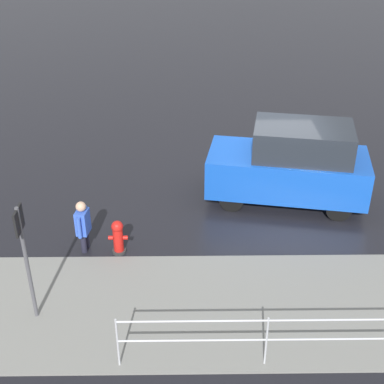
# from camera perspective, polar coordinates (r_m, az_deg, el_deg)

# --- Properties ---
(ground_plane) EXTENTS (60.00, 60.00, 0.00)m
(ground_plane) POSITION_cam_1_polar(r_m,az_deg,el_deg) (14.00, 7.94, -0.47)
(ground_plane) COLOR black
(kerb_strip) EXTENTS (24.00, 3.20, 0.04)m
(kerb_strip) POSITION_cam_1_polar(r_m,az_deg,el_deg) (10.64, 11.01, -11.88)
(kerb_strip) COLOR slate
(kerb_strip) RESTS_ON ground
(moving_hatchback) EXTENTS (4.14, 2.37, 2.06)m
(moving_hatchback) POSITION_cam_1_polar(r_m,az_deg,el_deg) (13.45, 10.53, 2.93)
(moving_hatchback) COLOR blue
(moving_hatchback) RESTS_ON ground
(fire_hydrant) EXTENTS (0.42, 0.31, 0.80)m
(fire_hydrant) POSITION_cam_1_polar(r_m,az_deg,el_deg) (11.72, -7.89, -4.79)
(fire_hydrant) COLOR red
(fire_hydrant) RESTS_ON ground
(pedestrian) EXTENTS (0.29, 0.56, 1.22)m
(pedestrian) POSITION_cam_1_polar(r_m,az_deg,el_deg) (11.77, -11.57, -3.31)
(pedestrian) COLOR blue
(pedestrian) RESTS_ON ground
(metal_railing) EXTENTS (7.33, 0.04, 1.05)m
(metal_railing) POSITION_cam_1_polar(r_m,az_deg,el_deg) (9.27, 15.71, -14.20)
(metal_railing) COLOR #B7BABF
(metal_railing) RESTS_ON ground
(sign_post) EXTENTS (0.07, 0.44, 2.40)m
(sign_post) POSITION_cam_1_polar(r_m,az_deg,el_deg) (9.71, -17.48, -5.74)
(sign_post) COLOR #4C4C51
(sign_post) RESTS_ON ground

